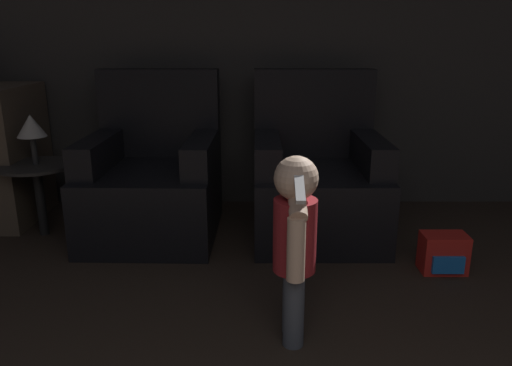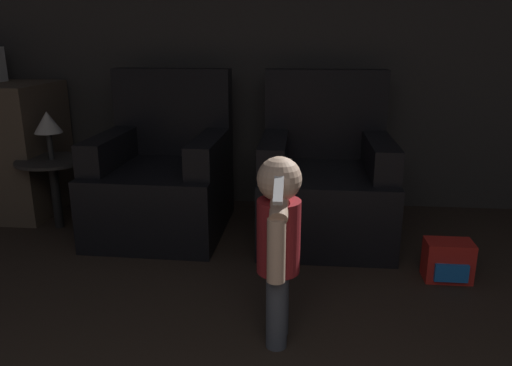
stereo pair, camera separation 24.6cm
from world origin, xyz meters
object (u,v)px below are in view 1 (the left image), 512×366
Objects in this scene: armchair_left at (152,181)px; person_toddler at (293,236)px; lamp at (28,127)px; toy_backpack at (441,253)px; armchair_right at (314,181)px.

armchair_left reaches higher than person_toddler.
person_toddler is 1.99m from lamp.
toy_backpack is at bearing -18.10° from armchair_left.
armchair_left is at bearing 160.51° from toy_backpack.
toy_backpack is at bearing -12.53° from lamp.
lamp is at bearing -125.55° from person_toddler.
lamp is at bearing -173.78° from armchair_left.
toy_backpack is 2.60m from lamp.
armchair_left is at bearing 4.84° from lamp.
lamp is at bearing -178.30° from armchair_right.
toy_backpack is at bearing -43.58° from armchair_right.
armchair_right is 3.31× the size of lamp.
person_toddler is at bearing -37.26° from lamp.
person_toddler is at bearing -101.07° from armchair_right.
armchair_left is 0.83m from lamp.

